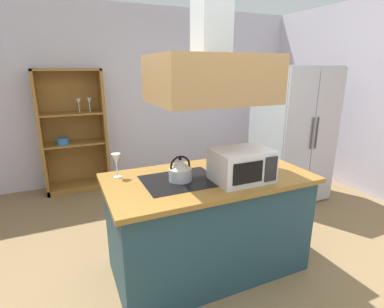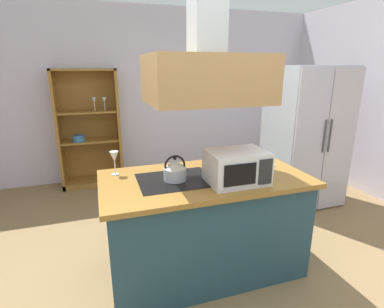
{
  "view_description": "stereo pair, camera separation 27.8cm",
  "coord_description": "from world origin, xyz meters",
  "px_view_note": "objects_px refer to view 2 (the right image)",
  "views": [
    {
      "loc": [
        -1.0,
        -1.81,
        1.79
      ],
      "look_at": [
        0.08,
        0.62,
        1.0
      ],
      "focal_mm": 27.61,
      "sensor_mm": 36.0,
      "label": 1
    },
    {
      "loc": [
        -0.74,
        -1.91,
        1.79
      ],
      "look_at": [
        0.08,
        0.62,
        1.0
      ],
      "focal_mm": 27.61,
      "sensor_mm": 36.0,
      "label": 2
    }
  ],
  "objects_px": {
    "cutting_board": "(252,164)",
    "wine_glass_on_counter": "(114,158)",
    "microwave": "(237,167)",
    "kettle": "(175,170)",
    "refrigerator": "(305,136)",
    "dish_cabinet": "(90,135)"
  },
  "relations": [
    {
      "from": "cutting_board",
      "to": "wine_glass_on_counter",
      "type": "distance_m",
      "value": 1.26
    },
    {
      "from": "microwave",
      "to": "wine_glass_on_counter",
      "type": "xyz_separation_m",
      "value": [
        -0.91,
        0.48,
        0.02
      ]
    },
    {
      "from": "kettle",
      "to": "refrigerator",
      "type": "bearing_deg",
      "value": 25.44
    },
    {
      "from": "refrigerator",
      "to": "dish_cabinet",
      "type": "relative_size",
      "value": 1.02
    },
    {
      "from": "kettle",
      "to": "microwave",
      "type": "bearing_deg",
      "value": -23.32
    },
    {
      "from": "refrigerator",
      "to": "kettle",
      "type": "bearing_deg",
      "value": -154.56
    },
    {
      "from": "kettle",
      "to": "microwave",
      "type": "height_order",
      "value": "microwave"
    },
    {
      "from": "refrigerator",
      "to": "cutting_board",
      "type": "bearing_deg",
      "value": -146.65
    },
    {
      "from": "kettle",
      "to": "dish_cabinet",
      "type": "bearing_deg",
      "value": 105.35
    },
    {
      "from": "kettle",
      "to": "wine_glass_on_counter",
      "type": "distance_m",
      "value": 0.54
    },
    {
      "from": "dish_cabinet",
      "to": "kettle",
      "type": "xyz_separation_m",
      "value": [
        0.69,
        -2.51,
        0.2
      ]
    },
    {
      "from": "kettle",
      "to": "microwave",
      "type": "xyz_separation_m",
      "value": [
        0.45,
        -0.2,
        0.04
      ]
    },
    {
      "from": "microwave",
      "to": "cutting_board",
      "type": "bearing_deg",
      "value": 45.34
    },
    {
      "from": "dish_cabinet",
      "to": "microwave",
      "type": "bearing_deg",
      "value": -67.1
    },
    {
      "from": "refrigerator",
      "to": "dish_cabinet",
      "type": "bearing_deg",
      "value": 150.6
    },
    {
      "from": "kettle",
      "to": "cutting_board",
      "type": "relative_size",
      "value": 0.61
    },
    {
      "from": "cutting_board",
      "to": "microwave",
      "type": "height_order",
      "value": "microwave"
    },
    {
      "from": "microwave",
      "to": "kettle",
      "type": "bearing_deg",
      "value": 156.68
    },
    {
      "from": "refrigerator",
      "to": "cutting_board",
      "type": "height_order",
      "value": "refrigerator"
    },
    {
      "from": "kettle",
      "to": "cutting_board",
      "type": "distance_m",
      "value": 0.81
    },
    {
      "from": "refrigerator",
      "to": "kettle",
      "type": "height_order",
      "value": "refrigerator"
    },
    {
      "from": "kettle",
      "to": "wine_glass_on_counter",
      "type": "bearing_deg",
      "value": 147.83
    }
  ]
}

